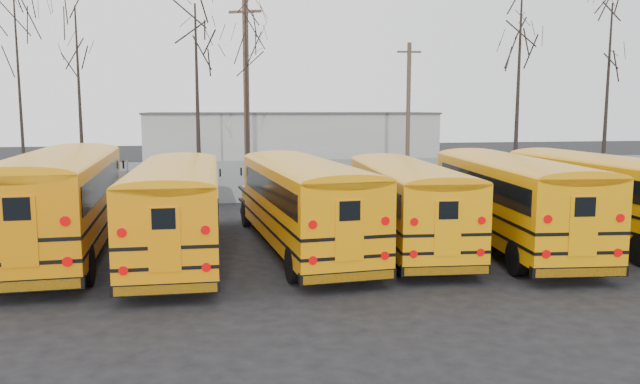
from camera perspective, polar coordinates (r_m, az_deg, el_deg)
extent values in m
plane|color=black|center=(18.39, 3.58, -6.31)|extent=(120.00, 120.00, 0.00)
cube|color=gray|center=(29.84, -1.76, 1.05)|extent=(40.00, 0.04, 2.00)
cube|color=#AFAFAA|center=(49.79, -2.75, 4.85)|extent=(22.00, 8.00, 4.00)
cylinder|color=black|center=(16.81, -20.56, -6.31)|extent=(0.34, 1.05, 1.04)
cylinder|color=black|center=(25.65, -23.07, -1.74)|extent=(0.34, 1.05, 1.04)
cylinder|color=black|center=(25.31, -17.84, -1.61)|extent=(0.34, 1.05, 1.04)
cube|color=orange|center=(20.05, -22.71, -0.66)|extent=(3.03, 9.77, 2.44)
cube|color=orange|center=(25.74, -20.42, -0.41)|extent=(2.42, 1.87, 1.04)
cube|color=black|center=(19.78, -22.90, 0.82)|extent=(3.03, 8.73, 0.73)
cube|color=black|center=(21.02, -22.19, -2.35)|extent=(3.14, 11.56, 0.09)
cube|color=black|center=(20.94, -22.26, -0.95)|extent=(3.14, 11.56, 0.09)
cube|color=black|center=(15.75, -25.50, -7.69)|extent=(2.67, 0.35, 0.29)
cube|color=black|center=(26.63, -20.12, -1.38)|extent=(2.50, 0.32, 0.27)
cube|color=orange|center=(15.38, -25.86, -3.31)|extent=(0.78, 0.08, 1.61)
cylinder|color=#B20505|center=(15.31, -22.10, -5.92)|extent=(0.23, 0.05, 0.23)
cylinder|color=#B20505|center=(15.13, -22.27, -2.48)|extent=(0.23, 0.05, 0.23)
cylinder|color=black|center=(15.86, -17.42, -7.16)|extent=(0.27, 0.95, 0.94)
cylinder|color=black|center=(15.70, -9.63, -7.07)|extent=(0.27, 0.95, 0.94)
cylinder|color=black|center=(23.57, -14.79, -2.27)|extent=(0.27, 0.95, 0.94)
cylinder|color=black|center=(23.46, -9.59, -2.17)|extent=(0.27, 0.95, 0.94)
cube|color=orange|center=(18.52, -12.99, -1.40)|extent=(2.43, 8.80, 2.22)
cube|color=orange|center=(23.74, -12.19, -0.97)|extent=(2.14, 1.62, 0.94)
cube|color=black|center=(18.27, -13.07, 0.05)|extent=(2.46, 7.86, 0.66)
cube|color=black|center=(19.43, -12.79, -3.02)|extent=(2.47, 10.42, 0.08)
cube|color=black|center=(19.35, -12.83, -1.65)|extent=(2.47, 10.42, 0.08)
cube|color=black|center=(14.58, -13.87, -8.53)|extent=(2.42, 0.23, 0.26)
cube|color=black|center=(24.57, -12.08, -1.90)|extent=(2.27, 0.21, 0.25)
cube|color=orange|center=(14.21, -14.05, -4.25)|extent=(0.71, 0.04, 1.46)
cylinder|color=#B20505|center=(14.45, -17.54, -6.88)|extent=(0.21, 0.04, 0.21)
cylinder|color=#B20505|center=(14.30, -10.36, -6.79)|extent=(0.21, 0.04, 0.21)
cylinder|color=#B20505|center=(14.26, -17.68, -3.57)|extent=(0.21, 0.04, 0.21)
cylinder|color=#B20505|center=(14.11, -10.44, -3.45)|extent=(0.21, 0.04, 0.21)
cylinder|color=black|center=(16.01, -2.47, -6.67)|extent=(0.35, 0.97, 0.95)
cylinder|color=black|center=(16.60, 4.80, -6.17)|extent=(0.35, 0.97, 0.95)
cylinder|color=black|center=(23.68, -6.76, -2.02)|extent=(0.35, 0.97, 0.95)
cylinder|color=black|center=(24.08, -1.71, -1.81)|extent=(0.35, 0.97, 0.95)
cube|color=orange|center=(18.97, -1.41, -0.97)|extent=(3.19, 9.00, 2.23)
cube|color=orange|center=(24.11, -4.38, -0.68)|extent=(2.28, 1.80, 0.95)
cube|color=black|center=(18.72, -1.27, 0.45)|extent=(3.14, 8.06, 0.66)
cube|color=black|center=(19.86, -1.96, -2.60)|extent=(3.37, 10.63, 0.09)
cube|color=black|center=(19.78, -1.96, -1.24)|extent=(3.37, 10.63, 0.09)
cube|color=black|center=(15.15, 2.56, -7.69)|extent=(2.44, 0.44, 0.27)
cube|color=black|center=(24.92, -4.70, -1.62)|extent=(2.28, 0.40, 0.25)
cube|color=orange|center=(14.79, 2.71, -3.54)|extent=(0.71, 0.10, 1.47)
cylinder|color=#B20505|center=(14.68, -0.66, -6.27)|extent=(0.21, 0.06, 0.21)
cylinder|color=#B20505|center=(15.22, 5.95, -5.81)|extent=(0.21, 0.06, 0.21)
cylinder|color=#B20505|center=(14.50, -0.66, -3.00)|extent=(0.21, 0.06, 0.21)
cylinder|color=#B20505|center=(15.04, 6.00, -2.65)|extent=(0.21, 0.06, 0.21)
cylinder|color=black|center=(16.92, 6.90, -6.01)|extent=(0.31, 0.92, 0.90)
cylinder|color=black|center=(17.49, 13.46, -5.72)|extent=(0.31, 0.92, 0.90)
cylinder|color=black|center=(24.23, 2.89, -1.81)|extent=(0.31, 0.92, 0.90)
cylinder|color=black|center=(24.62, 7.59, -1.72)|extent=(0.31, 0.92, 0.90)
cube|color=orange|center=(19.76, 7.93, -0.92)|extent=(2.81, 8.53, 2.12)
cube|color=orange|center=(24.64, 5.13, -0.61)|extent=(2.13, 1.67, 0.90)
cube|color=black|center=(19.52, 8.09, 0.38)|extent=(2.79, 7.63, 0.63)
cube|color=black|center=(20.60, 7.39, -2.40)|extent=(2.94, 10.08, 0.08)
cube|color=black|center=(20.52, 7.41, -1.16)|extent=(2.94, 10.08, 0.08)
cube|color=black|center=(16.10, 11.40, -6.98)|extent=(2.32, 0.35, 0.25)
cube|color=black|center=(25.42, 4.80, -1.49)|extent=(2.17, 0.32, 0.23)
cube|color=orange|center=(15.77, 11.62, -3.26)|extent=(0.68, 0.08, 1.40)
cylinder|color=#B20505|center=(15.66, 8.56, -5.63)|extent=(0.20, 0.05, 0.20)
cylinder|color=#B20505|center=(16.17, 14.47, -5.37)|extent=(0.20, 0.05, 0.20)
cylinder|color=#B20505|center=(15.49, 8.62, -2.71)|extent=(0.20, 0.05, 0.20)
cylinder|color=#B20505|center=(16.01, 14.57, -2.53)|extent=(0.20, 0.05, 0.20)
cylinder|color=black|center=(17.45, 17.53, -5.80)|extent=(0.36, 0.98, 0.96)
cylinder|color=black|center=(18.37, 23.85, -5.43)|extent=(0.36, 0.98, 0.96)
cylinder|color=black|center=(24.96, 10.56, -1.58)|extent=(0.36, 0.98, 0.96)
cylinder|color=black|center=(25.62, 15.26, -1.49)|extent=(0.36, 0.98, 0.96)
cube|color=orange|center=(20.49, 17.20, -0.61)|extent=(3.21, 9.13, 2.26)
cube|color=orange|center=(25.52, 12.75, -0.35)|extent=(2.30, 1.83, 0.96)
cube|color=black|center=(20.25, 17.45, 0.73)|extent=(3.16, 8.17, 0.67)
cube|color=black|center=(21.35, 16.31, -2.14)|extent=(3.39, 10.78, 0.09)
cube|color=black|center=(21.28, 16.36, -0.87)|extent=(3.39, 10.78, 0.09)
cube|color=black|center=(16.81, 22.59, -6.72)|extent=(2.47, 0.44, 0.27)
cube|color=black|center=(26.32, 12.21, -1.26)|extent=(2.32, 0.40, 0.25)
cube|color=orange|center=(16.48, 22.97, -2.91)|extent=(0.72, 0.10, 1.49)
cylinder|color=#B20505|center=(16.20, 19.98, -5.36)|extent=(0.21, 0.06, 0.21)
cylinder|color=#B20505|center=(17.04, 25.60, -5.03)|extent=(0.21, 0.06, 0.21)
cylinder|color=#B20505|center=(16.03, 20.12, -2.35)|extent=(0.21, 0.06, 0.21)
cylinder|color=#B20505|center=(16.88, 25.77, -2.16)|extent=(0.21, 0.06, 0.21)
cylinder|color=black|center=(26.32, 16.50, -1.31)|extent=(0.30, 0.96, 0.95)
cylinder|color=black|center=(27.39, 20.46, -1.14)|extent=(0.30, 0.96, 0.95)
cube|color=orange|center=(22.65, 24.85, -0.27)|extent=(2.66, 8.89, 2.23)
cube|color=orange|center=(27.06, 18.21, -0.13)|extent=(2.19, 1.68, 0.95)
cube|color=black|center=(22.45, 25.21, 0.92)|extent=(2.67, 7.94, 0.66)
cube|color=black|center=(23.39, 23.58, -1.67)|extent=(2.74, 10.52, 0.09)
cube|color=black|center=(23.33, 23.65, -0.53)|extent=(2.74, 10.52, 0.09)
cube|color=black|center=(27.78, 17.39, -0.99)|extent=(2.28, 0.26, 0.25)
cylinder|color=#4F392D|center=(34.43, -6.74, 8.74)|extent=(0.32, 0.32, 10.23)
cube|color=#4F392D|center=(34.81, -6.86, 16.06)|extent=(1.73, 0.83, 0.14)
cylinder|color=#4C3A2B|center=(39.60, 8.07, 7.28)|extent=(0.26, 0.26, 8.45)
cube|color=#4C3A2B|center=(39.75, 8.17, 12.57)|extent=(1.51, 0.21, 0.11)
cone|color=black|center=(34.39, -25.78, 8.42)|extent=(0.26, 0.26, 10.68)
cone|color=black|center=(35.46, -21.13, 7.83)|extent=(0.26, 0.26, 9.70)
cone|color=black|center=(32.33, -11.15, 8.15)|extent=(0.26, 0.26, 9.58)
cone|color=black|center=(31.97, -6.74, 8.83)|extent=(0.26, 0.26, 10.24)
cone|color=black|center=(37.69, 17.65, 8.91)|extent=(0.26, 0.26, 10.98)
cone|color=black|center=(40.17, 24.76, 8.05)|extent=(0.26, 0.26, 10.39)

